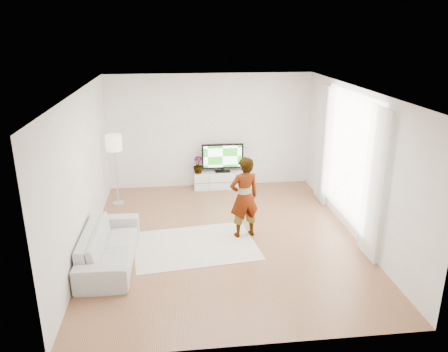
{
  "coord_description": "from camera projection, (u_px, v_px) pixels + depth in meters",
  "views": [
    {
      "loc": [
        -0.86,
        -7.48,
        3.84
      ],
      "look_at": [
        0.05,
        0.4,
        1.12
      ],
      "focal_mm": 35.0,
      "sensor_mm": 36.0,
      "label": 1
    }
  ],
  "objects": [
    {
      "name": "curtain_far",
      "position": [
        323.0,
        145.0,
        9.69
      ],
      "size": [
        0.04,
        0.7,
        2.6
      ],
      "primitive_type": "cube",
      "color": "white",
      "rests_on": "floor"
    },
    {
      "name": "sofa",
      "position": [
        109.0,
        245.0,
        7.43
      ],
      "size": [
        0.85,
        2.12,
        0.62
      ],
      "primitive_type": "imported",
      "rotation": [
        0.0,
        0.0,
        1.56
      ],
      "color": "beige",
      "rests_on": "floor"
    },
    {
      "name": "wall_left",
      "position": [
        82.0,
        174.0,
        7.64
      ],
      "size": [
        0.02,
        6.0,
        2.8
      ],
      "primitive_type": "cube",
      "color": "white",
      "rests_on": "floor"
    },
    {
      "name": "player",
      "position": [
        244.0,
        197.0,
        8.19
      ],
      "size": [
        0.65,
        0.51,
        1.58
      ],
      "primitive_type": "imported",
      "rotation": [
        0.0,
        0.0,
        3.39
      ],
      "color": "#334772",
      "rests_on": "rug"
    },
    {
      "name": "floor_lamp",
      "position": [
        114.0,
        146.0,
        9.57
      ],
      "size": [
        0.36,
        0.36,
        1.61
      ],
      "color": "silver",
      "rests_on": "floor"
    },
    {
      "name": "window",
      "position": [
        349.0,
        157.0,
        8.45
      ],
      "size": [
        0.01,
        2.6,
        2.5
      ],
      "primitive_type": "cube",
      "color": "white",
      "rests_on": "wall_right"
    },
    {
      "name": "potted_plant",
      "position": [
        198.0,
        165.0,
        10.73
      ],
      "size": [
        0.29,
        0.29,
        0.42
      ],
      "primitive_type": "imported",
      "rotation": [
        0.0,
        0.0,
        0.25
      ],
      "color": "#3F7238",
      "rests_on": "media_console"
    },
    {
      "name": "game_console",
      "position": [
        248.0,
        167.0,
        10.9
      ],
      "size": [
        0.06,
        0.15,
        0.2
      ],
      "rotation": [
        0.0,
        0.0,
        0.12
      ],
      "color": "white",
      "rests_on": "media_console"
    },
    {
      "name": "ceiling",
      "position": [
        224.0,
        91.0,
        7.46
      ],
      "size": [
        6.0,
        6.0,
        0.0
      ],
      "primitive_type": "plane",
      "color": "white",
      "rests_on": "wall_back"
    },
    {
      "name": "media_console",
      "position": [
        223.0,
        180.0,
        10.93
      ],
      "size": [
        1.44,
        0.41,
        0.41
      ],
      "color": "white",
      "rests_on": "floor"
    },
    {
      "name": "wall_back",
      "position": [
        210.0,
        131.0,
        10.73
      ],
      "size": [
        5.0,
        0.02,
        2.8
      ],
      "primitive_type": "cube",
      "color": "white",
      "rests_on": "floor"
    },
    {
      "name": "television",
      "position": [
        223.0,
        157.0,
        10.76
      ],
      "size": [
        1.03,
        0.2,
        0.72
      ],
      "color": "black",
      "rests_on": "media_console"
    },
    {
      "name": "wall_front",
      "position": [
        253.0,
        247.0,
        5.09
      ],
      "size": [
        5.0,
        0.02,
        2.8
      ],
      "primitive_type": "cube",
      "color": "white",
      "rests_on": "floor"
    },
    {
      "name": "rug",
      "position": [
        195.0,
        245.0,
        8.07
      ],
      "size": [
        2.39,
        1.85,
        0.01
      ],
      "primitive_type": "cube",
      "rotation": [
        0.0,
        0.0,
        0.12
      ],
      "color": "beige",
      "rests_on": "floor"
    },
    {
      "name": "curtain_near",
      "position": [
        374.0,
        185.0,
        7.25
      ],
      "size": [
        0.04,
        0.7,
        2.6
      ],
      "primitive_type": "cube",
      "color": "white",
      "rests_on": "floor"
    },
    {
      "name": "floor",
      "position": [
        224.0,
        238.0,
        8.37
      ],
      "size": [
        6.0,
        6.0,
        0.0
      ],
      "primitive_type": "plane",
      "color": "#9E6B47",
      "rests_on": "ground"
    },
    {
      "name": "wall_right",
      "position": [
        356.0,
        164.0,
        8.18
      ],
      "size": [
        0.02,
        6.0,
        2.8
      ],
      "primitive_type": "cube",
      "color": "white",
      "rests_on": "floor"
    }
  ]
}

